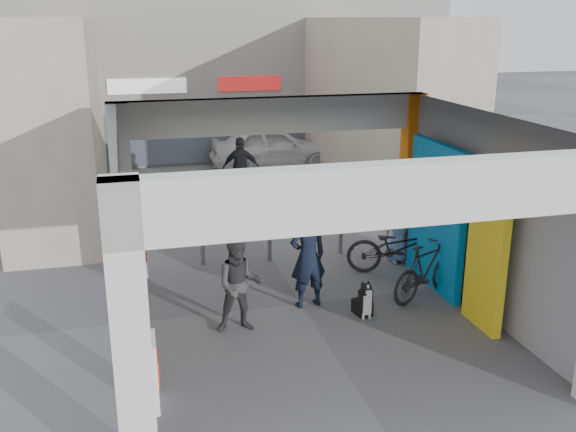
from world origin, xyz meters
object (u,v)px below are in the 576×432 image
object	(u,v)px
cafe_set	(186,210)
produce_stand	(160,208)
man_crates	(241,168)
border_collie	(364,302)
man_elderly	(400,229)
man_back_turned	(240,285)
white_van	(273,147)
man_with_dog	(308,257)
bicycle_front	(398,248)
bicycle_rear	(426,270)

from	to	relation	value
cafe_set	produce_stand	xyz separation A→B (m)	(-0.64, 0.21, 0.03)
cafe_set	man_crates	xyz separation A→B (m)	(1.76, 1.74, 0.59)
produce_stand	man_crates	distance (m)	2.90
cafe_set	border_collie	size ratio (longest dim) A/B	2.08
man_elderly	man_crates	xyz separation A→B (m)	(-2.33, 5.72, 0.17)
border_collie	man_elderly	world-z (taller)	man_elderly
man_back_turned	white_van	xyz separation A→B (m)	(3.32, 11.67, -0.08)
man_with_dog	bicycle_front	xyz separation A→B (m)	(2.21, 1.01, -0.39)
cafe_set	man_back_turned	distance (m)	6.27
man_back_turned	man_elderly	xyz separation A→B (m)	(3.85, 2.27, -0.08)
white_van	produce_stand	bearing A→B (deg)	142.23
cafe_set	man_crates	distance (m)	2.54
white_van	cafe_set	bearing A→B (deg)	147.75
cafe_set	white_van	world-z (taller)	white_van
border_collie	man_crates	distance (m)	8.07
cafe_set	white_van	distance (m)	6.50
produce_stand	border_collie	size ratio (longest dim) A/B	1.88
border_collie	white_van	size ratio (longest dim) A/B	0.16
man_elderly	man_crates	size ratio (longest dim) A/B	0.81
cafe_set	bicycle_rear	world-z (taller)	bicycle_rear
man_with_dog	bicycle_rear	size ratio (longest dim) A/B	1.05
man_with_dog	man_elderly	xyz separation A→B (m)	(2.51, 1.63, -0.21)
cafe_set	man_elderly	world-z (taller)	man_elderly
cafe_set	man_crates	bearing A→B (deg)	44.69
border_collie	bicycle_front	bearing A→B (deg)	39.19
cafe_set	produce_stand	distance (m)	0.67
produce_stand	man_back_turned	world-z (taller)	man_back_turned
border_collie	man_with_dog	distance (m)	1.26
man_with_dog	man_back_turned	distance (m)	1.50
produce_stand	man_with_dog	bearing A→B (deg)	-87.73
bicycle_front	man_elderly	bearing A→B (deg)	-7.34
bicycle_rear	man_with_dog	bearing A→B (deg)	58.12
bicycle_rear	white_van	distance (m)	11.26
man_elderly	bicycle_rear	xyz separation A→B (m)	(-0.30, -1.85, -0.19)
produce_stand	bicycle_front	xyz separation A→B (m)	(4.43, -4.80, 0.21)
man_with_dog	white_van	world-z (taller)	man_with_dog
man_with_dog	bicycle_rear	bearing A→B (deg)	164.72
bicycle_rear	produce_stand	bearing A→B (deg)	10.18
man_with_dog	man_crates	distance (m)	7.35
man_with_dog	bicycle_rear	distance (m)	2.25
white_van	man_back_turned	bearing A→B (deg)	165.17
bicycle_front	white_van	xyz separation A→B (m)	(-0.23, 10.02, 0.19)
man_crates	bicycle_rear	world-z (taller)	man_crates
man_with_dog	bicycle_front	size ratio (longest dim) A/B	0.90
bicycle_rear	white_van	world-z (taller)	white_van
produce_stand	white_van	size ratio (longest dim) A/B	0.30
border_collie	man_crates	size ratio (longest dim) A/B	0.38
produce_stand	border_collie	distance (m)	7.17
man_with_dog	bicycle_front	distance (m)	2.46
produce_stand	cafe_set	bearing A→B (deg)	-36.54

